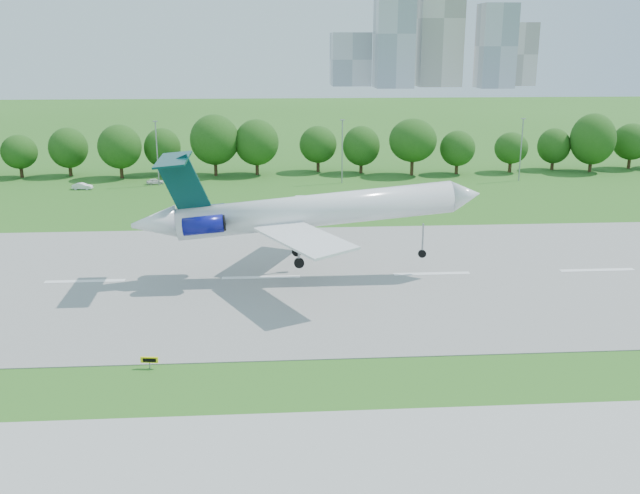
{
  "coord_description": "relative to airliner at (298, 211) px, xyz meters",
  "views": [
    {
      "loc": [
        1.45,
        -53.38,
        26.22
      ],
      "look_at": [
        6.35,
        18.0,
        5.62
      ],
      "focal_mm": 40.0,
      "sensor_mm": 36.0,
      "label": 1
    }
  ],
  "objects": [
    {
      "name": "light_poles",
      "position": [
        -6.88,
        57.05,
        -1.57
      ],
      "size": [
        175.9,
        0.25,
        12.19
      ],
      "color": "gray",
      "rests_on": "ground"
    },
    {
      "name": "runway",
      "position": [
        -4.38,
        0.05,
        -7.87
      ],
      "size": [
        400.0,
        45.0,
        0.08
      ],
      "primitive_type": "cube",
      "color": "gray",
      "rests_on": "ground"
    },
    {
      "name": "tree_line",
      "position": [
        -4.38,
        67.05,
        -1.72
      ],
      "size": [
        288.4,
        8.4,
        10.4
      ],
      "color": "#382314",
      "rests_on": "ground"
    },
    {
      "name": "service_vehicle_a",
      "position": [
        -37.98,
        54.11,
        -7.31
      ],
      "size": [
        3.75,
        1.61,
        1.2
      ],
      "primitive_type": "imported",
      "rotation": [
        0.0,
        0.0,
        1.48
      ],
      "color": "silver",
      "rests_on": "ground"
    },
    {
      "name": "airliner",
      "position": [
        0.0,
        0.0,
        0.0
      ],
      "size": [
        39.85,
        28.98,
        12.68
      ],
      "rotation": [
        0.0,
        -0.08,
        0.02
      ],
      "color": "white",
      "rests_on": "ground"
    },
    {
      "name": "taxi_sign_centre",
      "position": [
        -13.4,
        -23.12,
        -7.15
      ],
      "size": [
        1.48,
        0.34,
        1.03
      ],
      "rotation": [
        0.0,
        0.0,
        -0.11
      ],
      "color": "gray",
      "rests_on": "ground"
    },
    {
      "name": "ground",
      "position": [
        -4.38,
        -24.95,
        -7.91
      ],
      "size": [
        600.0,
        600.0,
        0.0
      ],
      "primitive_type": "plane",
      "color": "#245616",
      "rests_on": "ground"
    },
    {
      "name": "skyline",
      "position": [
        95.78,
        365.66,
        22.55
      ],
      "size": [
        127.0,
        52.0,
        80.0
      ],
      "color": "#B2B2B7",
      "rests_on": "ground"
    },
    {
      "name": "service_vehicle_b",
      "position": [
        -25.32,
        58.28,
        -7.36
      ],
      "size": [
        3.48,
        2.3,
        1.1
      ],
      "primitive_type": "imported",
      "rotation": [
        0.0,
        0.0,
        1.91
      ],
      "color": "silver",
      "rests_on": "ground"
    }
  ]
}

